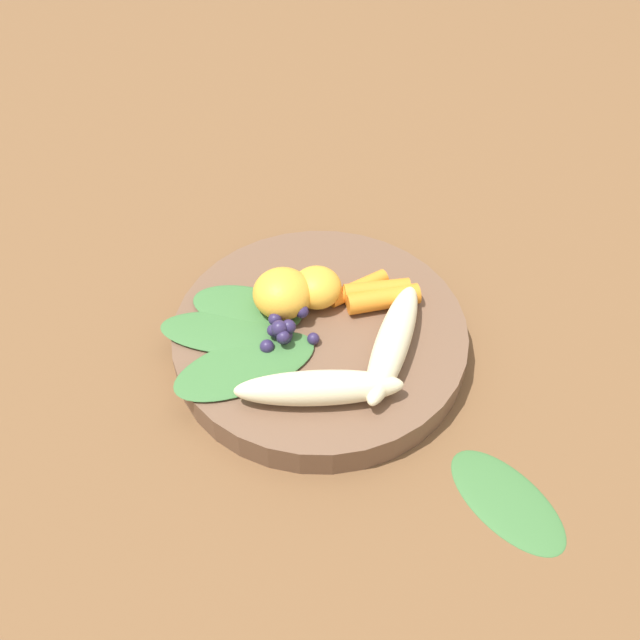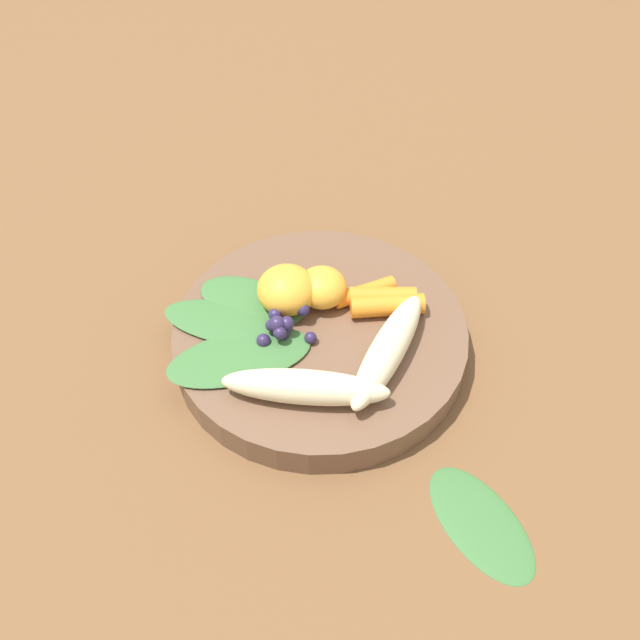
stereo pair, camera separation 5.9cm
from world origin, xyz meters
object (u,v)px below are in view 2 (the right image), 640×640
object	(u,v)px
bowl	(320,338)
banana_peeled_left	(388,350)
banana_peeled_right	(305,387)
orange_segment_near	(287,290)
kale_leaf_stray	(481,522)

from	to	relation	value
bowl	banana_peeled_left	distance (m)	0.07
bowl	banana_peeled_right	xyz separation A→B (m)	(-0.07, -0.02, 0.03)
banana_peeled_right	orange_segment_near	world-z (taller)	orange_segment_near
bowl	banana_peeled_right	bearing A→B (deg)	-162.42
banana_peeled_right	banana_peeled_left	bearing A→B (deg)	34.82
bowl	kale_leaf_stray	world-z (taller)	bowl
banana_peeled_right	orange_segment_near	xyz separation A→B (m)	(0.08, 0.06, 0.01)
banana_peeled_right	orange_segment_near	size ratio (longest dim) A/B	2.56
kale_leaf_stray	orange_segment_near	bearing A→B (deg)	-172.89
bowl	banana_peeled_right	world-z (taller)	banana_peeled_right
banana_peeled_left	kale_leaf_stray	xyz separation A→B (m)	(-0.09, -0.12, -0.04)
banana_peeled_left	orange_segment_near	size ratio (longest dim) A/B	2.56
bowl	orange_segment_near	distance (m)	0.05
bowl	banana_peeled_right	size ratio (longest dim) A/B	1.92
banana_peeled_left	kale_leaf_stray	bearing A→B (deg)	-128.00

